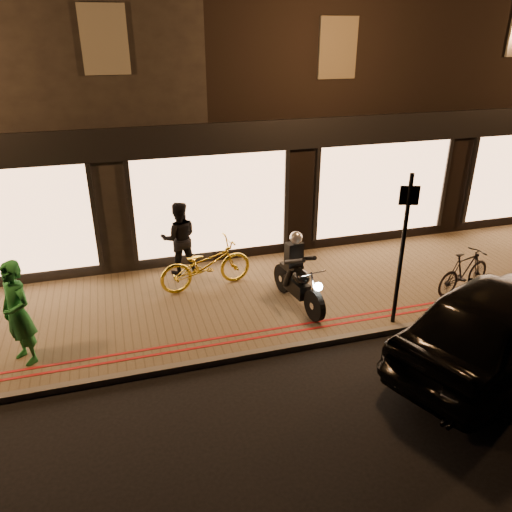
{
  "coord_description": "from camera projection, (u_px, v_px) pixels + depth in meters",
  "views": [
    {
      "loc": [
        -2.15,
        -7.08,
        5.42
      ],
      "look_at": [
        0.5,
        1.94,
        1.1
      ],
      "focal_mm": 35.0,
      "sensor_mm": 36.0,
      "label": 1
    }
  ],
  "objects": [
    {
      "name": "red_kerb_lines",
      "position": [
        251.0,
        336.0,
        9.41
      ],
      "size": [
        50.0,
        0.26,
        0.01
      ],
      "color": "maroon",
      "rests_on": "sidewalk"
    },
    {
      "name": "parked_car",
      "position": [
        501.0,
        322.0,
        8.56
      ],
      "size": [
        5.15,
        3.64,
        1.63
      ],
      "primitive_type": "imported",
      "rotation": [
        0.0,
        0.0,
        1.97
      ],
      "color": "black",
      "rests_on": "ground"
    },
    {
      "name": "person_dark",
      "position": [
        179.0,
        238.0,
        11.49
      ],
      "size": [
        0.88,
        0.7,
        1.75
      ],
      "primitive_type": "imported",
      "rotation": [
        0.0,
        0.0,
        3.09
      ],
      "color": "black",
      "rests_on": "sidewalk"
    },
    {
      "name": "building_row",
      "position": [
        174.0,
        70.0,
        15.05
      ],
      "size": [
        48.0,
        10.11,
        8.5
      ],
      "color": "black",
      "rests_on": "ground"
    },
    {
      "name": "bicycle_gold",
      "position": [
        206.0,
        265.0,
        10.97
      ],
      "size": [
        2.16,
        1.02,
        1.09
      ],
      "primitive_type": "imported",
      "rotation": [
        0.0,
        0.0,
        1.72
      ],
      "color": "gold",
      "rests_on": "sidewalk"
    },
    {
      "name": "ground",
      "position": [
        260.0,
        358.0,
        8.98
      ],
      "size": [
        90.0,
        90.0,
        0.0
      ],
      "primitive_type": "plane",
      "color": "black",
      "rests_on": "ground"
    },
    {
      "name": "sign_post",
      "position": [
        403.0,
        244.0,
        9.18
      ],
      "size": [
        0.34,
        0.14,
        3.0
      ],
      "rotation": [
        0.0,
        0.0,
        -0.31
      ],
      "color": "black",
      "rests_on": "sidewalk"
    },
    {
      "name": "bicycle_dark",
      "position": [
        464.0,
        271.0,
        10.81
      ],
      "size": [
        1.67,
        0.87,
        0.96
      ],
      "primitive_type": "imported",
      "rotation": [
        0.0,
        0.0,
        1.84
      ],
      "color": "black",
      "rests_on": "sidewalk"
    },
    {
      "name": "person_green",
      "position": [
        18.0,
        313.0,
        8.35
      ],
      "size": [
        0.78,
        0.81,
        1.88
      ],
      "primitive_type": "imported",
      "rotation": [
        0.0,
        0.0,
        -0.88
      ],
      "color": "#1D6D2F",
      "rests_on": "sidewalk"
    },
    {
      "name": "sidewalk",
      "position": [
        233.0,
        302.0,
        10.7
      ],
      "size": [
        50.0,
        4.0,
        0.12
      ],
      "primitive_type": "cube",
      "color": "brown",
      "rests_on": "ground"
    },
    {
      "name": "motorcycle",
      "position": [
        298.0,
        278.0,
        10.25
      ],
      "size": [
        0.66,
        1.93,
        1.59
      ],
      "rotation": [
        0.0,
        0.0,
        0.16
      ],
      "color": "black",
      "rests_on": "sidewalk"
    },
    {
      "name": "kerb_stone",
      "position": [
        259.0,
        353.0,
        9.0
      ],
      "size": [
        50.0,
        0.14,
        0.12
      ],
      "primitive_type": "cube",
      "color": "#59544C",
      "rests_on": "ground"
    }
  ]
}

